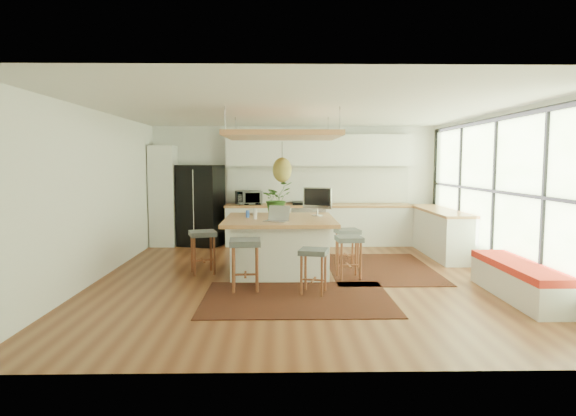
{
  "coord_description": "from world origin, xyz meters",
  "views": [
    {
      "loc": [
        -0.35,
        -7.63,
        1.87
      ],
      "look_at": [
        -0.2,
        0.5,
        1.1
      ],
      "focal_mm": 29.89,
      "sensor_mm": 36.0,
      "label": 1
    }
  ],
  "objects_px": {
    "stool_near_left": "(245,266)",
    "stool_right_front": "(349,257)",
    "stool_near_right": "(314,269)",
    "monitor": "(317,201)",
    "island_plant": "(276,202)",
    "laptop": "(276,214)",
    "island": "(280,245)",
    "stool_right_back": "(347,247)",
    "stool_left_side": "(203,253)",
    "fridge": "(201,205)",
    "microwave": "(249,196)"
  },
  "relations": [
    {
      "from": "stool_near_left",
      "to": "stool_right_front",
      "type": "xyz_separation_m",
      "value": [
        1.62,
        0.68,
        0.0
      ]
    },
    {
      "from": "stool_near_right",
      "to": "monitor",
      "type": "bearing_deg",
      "value": 83.89
    },
    {
      "from": "stool_near_left",
      "to": "island_plant",
      "type": "xyz_separation_m",
      "value": [
        0.45,
        1.65,
        0.81
      ]
    },
    {
      "from": "stool_near_right",
      "to": "laptop",
      "type": "height_order",
      "value": "laptop"
    },
    {
      "from": "stool_near_left",
      "to": "stool_near_right",
      "type": "distance_m",
      "value": 1.01
    },
    {
      "from": "monitor",
      "to": "stool_right_front",
      "type": "bearing_deg",
      "value": -32.18
    },
    {
      "from": "stool_near_right",
      "to": "laptop",
      "type": "bearing_deg",
      "value": 120.73
    },
    {
      "from": "island",
      "to": "stool_near_right",
      "type": "distance_m",
      "value": 1.48
    },
    {
      "from": "stool_right_front",
      "to": "stool_right_back",
      "type": "distance_m",
      "value": 0.9
    },
    {
      "from": "stool_right_back",
      "to": "stool_left_side",
      "type": "distance_m",
      "value": 2.57
    },
    {
      "from": "fridge",
      "to": "stool_right_back",
      "type": "bearing_deg",
      "value": -21.62
    },
    {
      "from": "stool_left_side",
      "to": "island_plant",
      "type": "height_order",
      "value": "island_plant"
    },
    {
      "from": "stool_right_front",
      "to": "microwave",
      "type": "bearing_deg",
      "value": 119.58
    },
    {
      "from": "laptop",
      "to": "stool_left_side",
      "type": "bearing_deg",
      "value": -176.11
    },
    {
      "from": "fridge",
      "to": "stool_left_side",
      "type": "xyz_separation_m",
      "value": [
        0.48,
        -2.79,
        -0.57
      ]
    },
    {
      "from": "island",
      "to": "laptop",
      "type": "distance_m",
      "value": 0.76
    },
    {
      "from": "fridge",
      "to": "stool_near_right",
      "type": "bearing_deg",
      "value": -45.18
    },
    {
      "from": "stool_right_front",
      "to": "monitor",
      "type": "xyz_separation_m",
      "value": [
        -0.45,
        0.83,
        0.83
      ]
    },
    {
      "from": "stool_right_back",
      "to": "microwave",
      "type": "bearing_deg",
      "value": 129.79
    },
    {
      "from": "stool_near_left",
      "to": "stool_right_back",
      "type": "relative_size",
      "value": 1.11
    },
    {
      "from": "stool_near_left",
      "to": "stool_right_front",
      "type": "height_order",
      "value": "stool_near_left"
    },
    {
      "from": "stool_near_left",
      "to": "monitor",
      "type": "bearing_deg",
      "value": 52.25
    },
    {
      "from": "island",
      "to": "stool_right_front",
      "type": "height_order",
      "value": "island"
    },
    {
      "from": "stool_near_left",
      "to": "monitor",
      "type": "xyz_separation_m",
      "value": [
        1.17,
        1.52,
        0.83
      ]
    },
    {
      "from": "laptop",
      "to": "stool_near_right",
      "type": "bearing_deg",
      "value": -37.37
    },
    {
      "from": "stool_near_right",
      "to": "stool_right_front",
      "type": "relative_size",
      "value": 0.94
    },
    {
      "from": "stool_left_side",
      "to": "monitor",
      "type": "distance_m",
      "value": 2.18
    },
    {
      "from": "stool_near_left",
      "to": "island_plant",
      "type": "bearing_deg",
      "value": 74.77
    },
    {
      "from": "stool_right_back",
      "to": "laptop",
      "type": "relative_size",
      "value": 1.78
    },
    {
      "from": "stool_right_front",
      "to": "fridge",
      "type": "bearing_deg",
      "value": 132.12
    },
    {
      "from": "island",
      "to": "stool_left_side",
      "type": "height_order",
      "value": "island"
    },
    {
      "from": "stool_near_left",
      "to": "monitor",
      "type": "distance_m",
      "value": 2.09
    },
    {
      "from": "stool_left_side",
      "to": "stool_near_right",
      "type": "bearing_deg",
      "value": -36.3
    },
    {
      "from": "stool_right_front",
      "to": "island_plant",
      "type": "height_order",
      "value": "island_plant"
    },
    {
      "from": "island_plant",
      "to": "microwave",
      "type": "bearing_deg",
      "value": 106.04
    },
    {
      "from": "stool_right_back",
      "to": "monitor",
      "type": "relative_size",
      "value": 1.23
    },
    {
      "from": "fridge",
      "to": "monitor",
      "type": "height_order",
      "value": "fridge"
    },
    {
      "from": "monitor",
      "to": "island",
      "type": "bearing_deg",
      "value": -124.05
    },
    {
      "from": "island",
      "to": "stool_near_left",
      "type": "bearing_deg",
      "value": -113.24
    },
    {
      "from": "laptop",
      "to": "monitor",
      "type": "height_order",
      "value": "monitor"
    },
    {
      "from": "fridge",
      "to": "laptop",
      "type": "distance_m",
      "value": 3.63
    },
    {
      "from": "stool_left_side",
      "to": "stool_near_left",
      "type": "bearing_deg",
      "value": -54.1
    },
    {
      "from": "island",
      "to": "laptop",
      "type": "bearing_deg",
      "value": -96.66
    },
    {
      "from": "stool_near_right",
      "to": "island_plant",
      "type": "xyz_separation_m",
      "value": [
        -0.54,
        1.86,
        0.81
      ]
    },
    {
      "from": "microwave",
      "to": "island_plant",
      "type": "height_order",
      "value": "island_plant"
    },
    {
      "from": "stool_left_side",
      "to": "island_plant",
      "type": "distance_m",
      "value": 1.59
    },
    {
      "from": "stool_near_right",
      "to": "stool_right_front",
      "type": "xyz_separation_m",
      "value": [
        0.64,
        0.9,
        0.0
      ]
    },
    {
      "from": "island_plant",
      "to": "stool_right_back",
      "type": "bearing_deg",
      "value": -3.11
    },
    {
      "from": "laptop",
      "to": "island_plant",
      "type": "distance_m",
      "value": 0.97
    },
    {
      "from": "stool_right_front",
      "to": "laptop",
      "type": "xyz_separation_m",
      "value": [
        -1.17,
        0.01,
        0.7
      ]
    }
  ]
}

